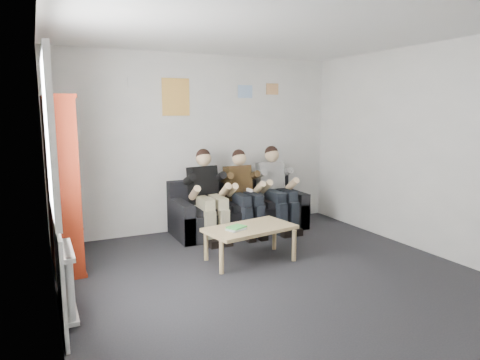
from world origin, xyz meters
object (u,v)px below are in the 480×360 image
(coffee_table, at_px, (250,231))
(person_middle, at_px, (244,193))
(sofa, at_px, (238,212))
(person_left, at_px, (208,195))
(person_right, at_px, (277,189))
(bookshelf, at_px, (64,184))

(coffee_table, xyz_separation_m, person_middle, (0.46, 1.11, 0.25))
(sofa, relative_size, person_left, 1.58)
(coffee_table, relative_size, person_left, 0.84)
(sofa, distance_m, person_middle, 0.39)
(person_middle, bearing_deg, person_left, 177.95)
(person_right, bearing_deg, sofa, 168.22)
(coffee_table, distance_m, person_right, 1.54)
(sofa, bearing_deg, bookshelf, -167.34)
(person_middle, bearing_deg, sofa, 87.80)
(coffee_table, bearing_deg, sofa, 70.64)
(bookshelf, bearing_deg, sofa, 10.27)
(bookshelf, bearing_deg, coffee_table, -22.17)
(person_left, bearing_deg, sofa, 10.04)
(bookshelf, relative_size, person_right, 1.56)
(bookshelf, distance_m, person_left, 2.01)
(bookshelf, xyz_separation_m, person_right, (3.09, 0.37, -0.37))
(coffee_table, bearing_deg, person_right, 47.09)
(sofa, xyz_separation_m, person_right, (0.57, -0.19, 0.35))
(bookshelf, relative_size, person_left, 1.56)
(person_left, height_order, person_middle, person_left)
(sofa, bearing_deg, coffee_table, -109.36)
(sofa, distance_m, person_right, 0.70)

